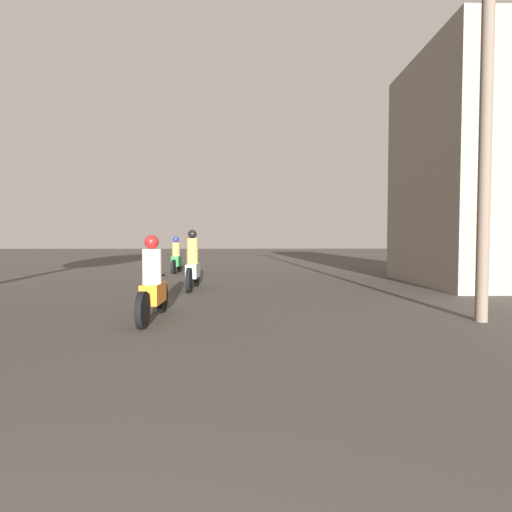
{
  "coord_description": "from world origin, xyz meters",
  "views": [
    {
      "loc": [
        1.0,
        0.25,
        1.4
      ],
      "look_at": [
        1.28,
        18.25,
        0.65
      ],
      "focal_mm": 28.0,
      "sensor_mm": 36.0,
      "label": 1
    }
  ],
  "objects": [
    {
      "name": "motorcycle_orange",
      "position": [
        -0.68,
        7.15,
        0.6
      ],
      "size": [
        0.6,
        1.99,
        1.47
      ],
      "rotation": [
        0.0,
        0.0,
        0.02
      ],
      "color": "black",
      "rests_on": "ground_plane"
    },
    {
      "name": "motorcycle_green",
      "position": [
        -2.01,
        16.61,
        0.61
      ],
      "size": [
        0.6,
        1.87,
        1.51
      ],
      "rotation": [
        0.0,
        0.0,
        -0.04
      ],
      "color": "black",
      "rests_on": "ground_plane"
    },
    {
      "name": "utility_pole_near",
      "position": [
        4.93,
        6.92,
        3.64
      ],
      "size": [
        1.6,
        0.2,
        6.96
      ],
      "color": "#6B5B4C",
      "rests_on": "ground_plane"
    },
    {
      "name": "building_right_near",
      "position": [
        8.39,
        12.56,
        3.54
      ],
      "size": [
        4.48,
        5.15,
        7.08
      ],
      "color": "gray",
      "rests_on": "ground_plane"
    },
    {
      "name": "motorcycle_silver",
      "position": [
        -0.59,
        11.39,
        0.66
      ],
      "size": [
        0.6,
        2.13,
        1.66
      ],
      "rotation": [
        0.0,
        0.0,
        -0.02
      ],
      "color": "black",
      "rests_on": "ground_plane"
    }
  ]
}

